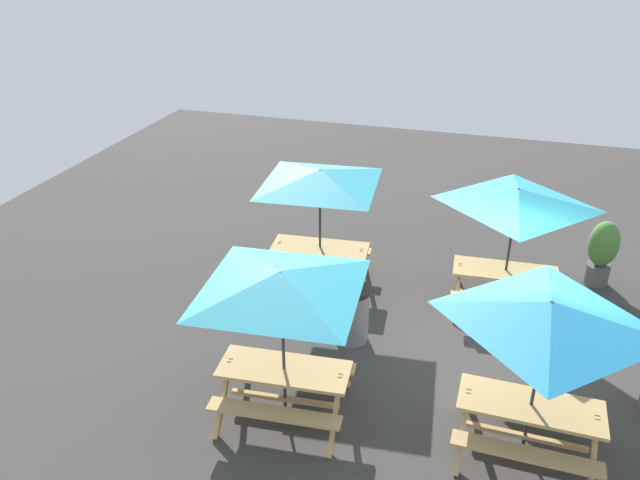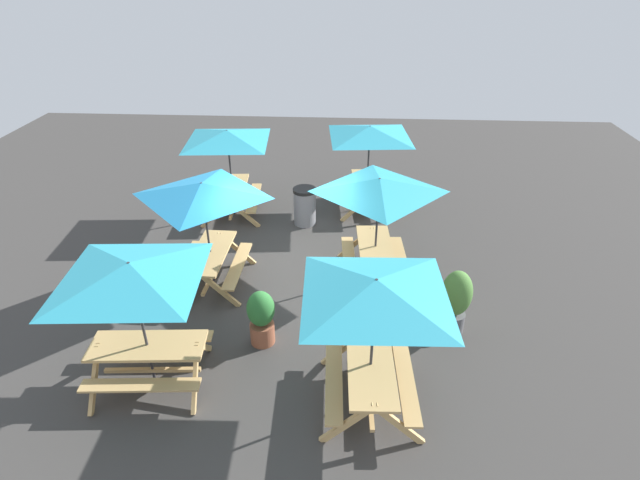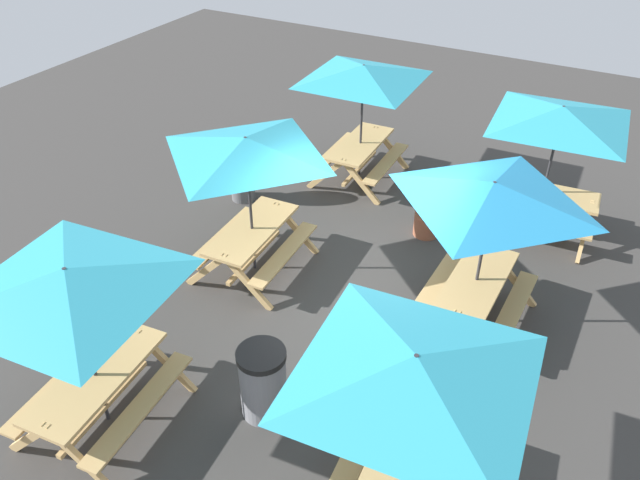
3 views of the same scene
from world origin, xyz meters
name	(u,v)px [view 2 (image 2 of 3)]	position (x,y,z in m)	size (l,w,h in m)	color
ground_plane	(291,276)	(0.00, 0.00, 0.00)	(24.00, 24.00, 0.00)	#3D3A38
picnic_table_0	(203,198)	(-0.32, 1.61, 1.99)	(2.04, 2.04, 2.34)	tan
picnic_table_1	(375,298)	(-3.37, -1.61, 1.99)	(2.83, 2.83, 2.34)	tan
picnic_table_2	(370,138)	(3.47, -1.71, 1.99)	(2.82, 2.82, 2.34)	tan
picnic_table_3	(132,281)	(-3.15, 1.90, 1.99)	(2.82, 2.82, 2.34)	tan
picnic_table_4	(228,142)	(2.91, 1.84, 1.99)	(2.82, 2.82, 2.34)	tan
picnic_table_5	(379,193)	(0.10, -1.80, 1.99)	(2.10, 2.10, 2.34)	tan
trash_bin_gray	(305,206)	(2.45, -0.11, 0.49)	(0.59, 0.59, 0.98)	gray
potted_plant_0	(261,317)	(-2.11, 0.27, 0.57)	(0.49, 0.49, 1.08)	#935138
potted_plant_1	(456,300)	(-1.60, -3.18, 0.71)	(0.55, 0.55, 1.30)	#59595B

